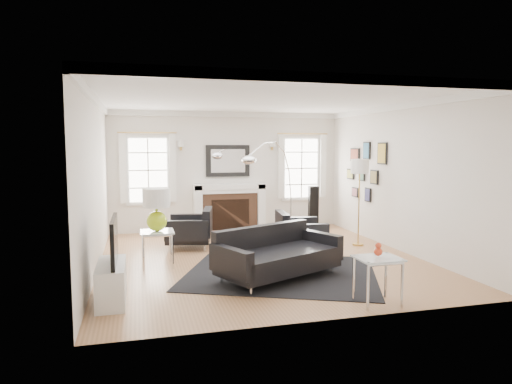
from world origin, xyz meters
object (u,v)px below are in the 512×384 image
object	(u,v)px
coffee_table	(310,240)
armchair_left	(192,230)
sofa	(276,255)
armchair_right	(298,234)
arc_floor_lamp	(271,184)
fireplace	(230,208)
gourd_lamp	(157,207)

from	to	relation	value
coffee_table	armchair_left	bearing A→B (deg)	143.02
armchair_left	coffee_table	distance (m)	2.39
sofa	armchair_right	size ratio (longest dim) A/B	2.05
armchair_right	arc_floor_lamp	bearing A→B (deg)	95.62
armchair_right	sofa	bearing A→B (deg)	-120.92
coffee_table	armchair_right	bearing A→B (deg)	91.50
arc_floor_lamp	fireplace	bearing A→B (deg)	120.99
coffee_table	sofa	bearing A→B (deg)	-133.88
armchair_right	coffee_table	bearing A→B (deg)	-88.50
sofa	coffee_table	world-z (taller)	sofa
sofa	gourd_lamp	xyz separation A→B (m)	(-1.71, 1.12, 0.66)
armchair_right	gourd_lamp	xyz separation A→B (m)	(-2.62, -0.39, 0.65)
armchair_right	gourd_lamp	bearing A→B (deg)	-171.47
fireplace	gourd_lamp	size ratio (longest dim) A/B	2.39
armchair_left	armchair_right	size ratio (longest dim) A/B	1.06
coffee_table	gourd_lamp	distance (m)	2.72
sofa	armchair_left	bearing A→B (deg)	112.40
sofa	armchair_right	xyz separation A→B (m)	(0.91, 1.51, 0.01)
fireplace	armchair_left	world-z (taller)	fireplace
fireplace	arc_floor_lamp	distance (m)	1.48
armchair_left	coffee_table	bearing A→B (deg)	-36.98
fireplace	gourd_lamp	bearing A→B (deg)	-122.00
armchair_left	coffee_table	xyz separation A→B (m)	(1.91, -1.44, -0.02)
armchair_left	arc_floor_lamp	size ratio (longest dim) A/B	0.51
fireplace	armchair_right	bearing A→B (deg)	-71.72
coffee_table	fireplace	bearing A→B (deg)	105.36
fireplace	armchair_right	size ratio (longest dim) A/B	1.64
gourd_lamp	sofa	bearing A→B (deg)	-33.22
coffee_table	arc_floor_lamp	size ratio (longest dim) A/B	0.38
sofa	armchair_right	distance (m)	1.77
coffee_table	arc_floor_lamp	bearing A→B (deg)	94.41
armchair_left	coffee_table	size ratio (longest dim) A/B	1.34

